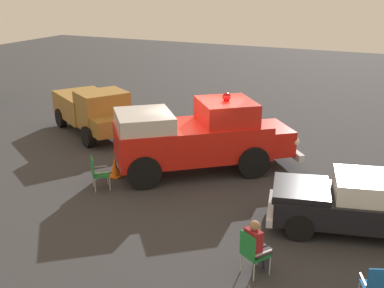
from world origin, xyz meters
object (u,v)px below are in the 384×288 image
Objects in this scene: spectator_seated at (257,245)px; traffic_cone at (115,167)px; vintage_fire_truck at (199,136)px; parked_pickup at (94,110)px; lawn_chair_near_truck at (252,251)px; classic_hot_rod at (358,203)px; lawn_chair_spare at (378,285)px; lawn_chair_by_car at (97,171)px.

traffic_cone is (-5.80, 3.32, -0.39)m from spectator_seated.
vintage_fire_truck is 1.19× the size of parked_pickup.
classic_hot_rod is at bearing 59.68° from lawn_chair_near_truck.
vintage_fire_truck is 1.28× the size of classic_hot_rod.
lawn_chair_spare is at bearing -3.83° from lawn_chair_near_truck.
traffic_cone is (-8.27, 3.60, -0.28)m from lawn_chair_spare.
parked_pickup is at bearing 142.90° from spectator_seated.
vintage_fire_truck reaches higher than parked_pickup.
lawn_chair_spare is at bearing -40.81° from vintage_fire_truck.
spectator_seated is (0.07, 0.11, 0.11)m from lawn_chair_near_truck.
classic_hot_rod is at bearing 5.25° from lawn_chair_by_car.
classic_hot_rod is 7.53m from traffic_cone.
parked_pickup is 3.89× the size of spectator_seated.
vintage_fire_truck reaches higher than spectator_seated.
spectator_seated reaches higher than lawn_chair_by_car.
lawn_chair_near_truck is (9.04, -7.00, -0.40)m from parked_pickup.
spectator_seated is at bearing -29.80° from traffic_cone.
lawn_chair_by_car is 6.15m from spectator_seated.
vintage_fire_truck is 9.42× the size of traffic_cone.
spectator_seated reaches higher than lawn_chair_near_truck.
classic_hot_rod reaches higher than lawn_chair_spare.
vintage_fire_truck reaches higher than classic_hot_rod.
vintage_fire_truck is 5.86× the size of lawn_chair_near_truck.
vintage_fire_truck reaches higher than lawn_chair_by_car.
traffic_cone is (3.31, -3.57, -0.68)m from parked_pickup.
lawn_chair_spare is at bearing -17.17° from lawn_chair_by_car.
traffic_cone is at bearing 150.20° from spectator_seated.
lawn_chair_by_car is at bearing -128.93° from vintage_fire_truck.
spectator_seated reaches higher than traffic_cone.
lawn_chair_by_car is (-2.16, -2.68, -0.61)m from vintage_fire_truck.
spectator_seated is (-2.47, 0.28, 0.11)m from lawn_chair_spare.
parked_pickup is at bearing 142.24° from lawn_chair_near_truck.
parked_pickup is 11.42m from spectator_seated.
classic_hot_rod reaches higher than traffic_cone.
parked_pickup is at bearing 126.14° from lawn_chair_by_car.
traffic_cone is at bearing -144.27° from vintage_fire_truck.
parked_pickup reaches higher than traffic_cone.
parked_pickup is 7.90× the size of traffic_cone.
lawn_chair_spare is (8.20, -2.53, 0.00)m from lawn_chair_by_car.
parked_pickup reaches higher than classic_hot_rod.
parked_pickup is 11.44m from lawn_chair_near_truck.
spectator_seated reaches higher than lawn_chair_spare.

